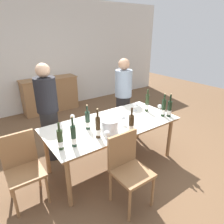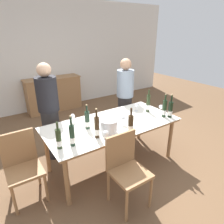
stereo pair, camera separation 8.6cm
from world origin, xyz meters
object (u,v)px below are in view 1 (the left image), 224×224
at_px(wine_bottle_5, 98,128).
at_px(person_guest_left, 123,98).
at_px(wine_glass_0, 123,118).
at_px(wine_glass_5, 99,121).
at_px(wine_glass_2, 135,105).
at_px(chair_near_front, 128,165).
at_px(wine_bottle_6, 169,109).
at_px(wine_bottle_1, 74,136).
at_px(wine_glass_1, 72,117).
at_px(wine_bottle_4, 60,140).
at_px(wine_glass_4, 160,107).
at_px(dining_table, 112,127).
at_px(wine_bottle_7, 88,121).
at_px(sideboard_cabinet, 50,95).
at_px(wine_bottle_3, 131,124).
at_px(wine_bottle_2, 147,103).
at_px(chair_left_end, 22,164).
at_px(person_host, 48,114).
at_px(wine_bottle_0, 163,108).
at_px(wine_glass_3, 107,134).
at_px(ice_bucket, 110,126).

height_order(wine_bottle_5, person_guest_left, person_guest_left).
distance_m(wine_glass_0, wine_glass_5, 0.36).
height_order(wine_glass_2, chair_near_front, chair_near_front).
bearing_deg(wine_bottle_6, wine_glass_5, 164.18).
distance_m(wine_bottle_1, wine_glass_1, 0.67).
relative_size(wine_bottle_4, wine_bottle_6, 0.89).
bearing_deg(wine_glass_4, dining_table, 173.45).
height_order(wine_bottle_7, wine_glass_2, wine_bottle_7).
xyz_separation_m(wine_bottle_1, wine_bottle_4, (-0.15, 0.03, -0.01)).
distance_m(wine_glass_2, person_guest_left, 0.60).
relative_size(sideboard_cabinet, chair_near_front, 1.56).
xyz_separation_m(wine_bottle_3, wine_glass_2, (0.56, 0.54, -0.02)).
bearing_deg(dining_table, wine_glass_2, 14.78).
height_order(wine_glass_1, person_guest_left, person_guest_left).
distance_m(wine_bottle_2, chair_left_end, 2.10).
xyz_separation_m(wine_glass_2, person_host, (-1.32, 0.60, -0.04)).
bearing_deg(dining_table, wine_bottle_3, -82.09).
bearing_deg(wine_bottle_5, wine_bottle_7, 87.12).
bearing_deg(person_host, wine_bottle_2, -26.40).
height_order(chair_near_front, chair_left_end, chair_near_front).
bearing_deg(wine_bottle_0, wine_glass_3, -174.20).
height_order(wine_bottle_7, wine_glass_1, wine_bottle_7).
distance_m(wine_bottle_2, wine_glass_2, 0.20).
distance_m(wine_bottle_1, wine_bottle_7, 0.47).
xyz_separation_m(dining_table, wine_glass_4, (0.93, -0.11, 0.15)).
bearing_deg(wine_glass_1, wine_glass_2, -10.12).
bearing_deg(wine_bottle_5, wine_bottle_1, -179.32).
xyz_separation_m(wine_bottle_4, wine_glass_0, (1.00, 0.08, -0.02)).
xyz_separation_m(wine_bottle_2, wine_bottle_5, (-1.17, -0.28, -0.00)).
relative_size(wine_bottle_1, wine_glass_1, 2.91).
relative_size(wine_bottle_2, wine_glass_3, 2.64).
relative_size(wine_bottle_2, wine_glass_1, 2.85).
height_order(wine_bottle_1, person_host, person_host).
bearing_deg(wine_bottle_1, chair_near_front, -44.40).
height_order(wine_bottle_0, wine_glass_0, wine_bottle_0).
xyz_separation_m(wine_bottle_5, person_host, (-0.30, 1.01, -0.08)).
distance_m(wine_bottle_3, wine_bottle_4, 0.97).
xyz_separation_m(wine_bottle_4, person_guest_left, (1.71, 0.95, -0.08)).
bearing_deg(sideboard_cabinet, wine_glass_4, -73.39).
xyz_separation_m(sideboard_cabinet, ice_bucket, (-0.25, -3.10, 0.40)).
distance_m(wine_bottle_6, wine_glass_4, 0.23).
bearing_deg(wine_glass_3, wine_bottle_1, 160.51).
distance_m(wine_bottle_1, wine_glass_5, 0.56).
bearing_deg(chair_left_end, wine_glass_1, 18.05).
relative_size(wine_glass_2, chair_near_front, 0.16).
bearing_deg(wine_glass_4, wine_bottle_6, -98.07).
bearing_deg(ice_bucket, wine_bottle_7, 123.27).
bearing_deg(chair_near_front, wine_bottle_6, 17.78).
height_order(sideboard_cabinet, wine_glass_1, sideboard_cabinet).
height_order(wine_glass_4, person_host, person_host).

